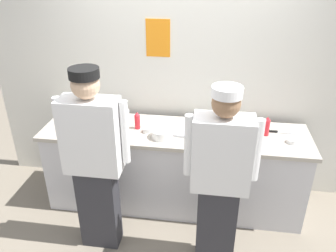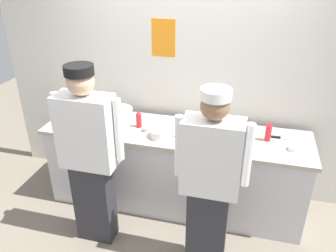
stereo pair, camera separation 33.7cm
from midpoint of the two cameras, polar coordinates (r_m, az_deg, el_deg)
ground_plane at (r=3.68m, az=-2.53°, el=-16.19°), size 9.00×9.00×0.00m
wall_back at (r=3.70m, az=-0.55°, el=8.53°), size 4.24×0.11×2.68m
prep_counter at (r=3.67m, az=-1.62°, el=-7.12°), size 2.70×0.69×0.90m
chef_near_left at (r=3.03m, az=-15.45°, el=-5.47°), size 0.63×0.24×1.75m
chef_center at (r=2.79m, az=5.28°, el=-8.62°), size 0.61×0.24×1.67m
plate_stack_front at (r=3.26m, az=9.05°, el=-2.15°), size 0.23×0.23×0.08m
plate_stack_rear at (r=3.31m, az=-3.91°, el=-1.35°), size 0.21×0.21×0.08m
mixing_bowl_steel at (r=3.65m, az=-11.54°, el=1.40°), size 0.31×0.31×0.13m
sheet_tray at (r=3.41m, az=1.79°, el=-0.94°), size 0.46×0.40×0.02m
squeeze_bottle_primary at (r=3.48m, az=-7.94°, el=0.82°), size 0.06×0.06×0.18m
squeeze_bottle_secondary at (r=3.42m, az=-14.68°, el=-0.27°), size 0.05×0.05×0.19m
squeeze_bottle_spare at (r=3.41m, az=13.53°, el=-0.14°), size 0.06×0.06×0.20m
ramekin_red_sauce at (r=3.43m, az=-6.35°, el=-0.71°), size 0.08×0.08×0.05m
ramekin_orange_sauce at (r=3.37m, az=17.40°, el=-2.46°), size 0.09×0.09×0.04m
ramekin_green_sauce at (r=3.45m, az=-11.19°, el=-0.98°), size 0.09×0.09×0.04m
deli_cup at (r=3.54m, az=8.78°, el=0.53°), size 0.09×0.09×0.10m
chefs_knife at (r=3.54m, az=15.69°, el=-1.05°), size 0.27×0.03×0.02m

